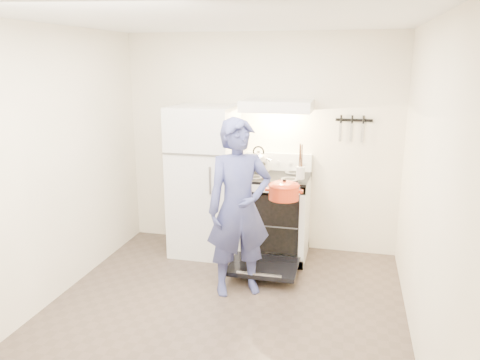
{
  "coord_description": "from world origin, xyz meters",
  "views": [
    {
      "loc": [
        1.04,
        -3.5,
        2.19
      ],
      "look_at": [
        -0.05,
        1.0,
        1.0
      ],
      "focal_mm": 35.0,
      "sensor_mm": 36.0,
      "label": 1
    }
  ],
  "objects_px": {
    "refrigerator": "(204,180)",
    "person": "(239,208)",
    "tea_kettle": "(258,159)",
    "dutch_oven": "(284,192)",
    "stove_body": "(274,217)"
  },
  "relations": [
    {
      "from": "refrigerator",
      "to": "person",
      "type": "distance_m",
      "value": 1.1
    },
    {
      "from": "refrigerator",
      "to": "stove_body",
      "type": "distance_m",
      "value": 0.9
    },
    {
      "from": "stove_body",
      "to": "tea_kettle",
      "type": "distance_m",
      "value": 0.68
    },
    {
      "from": "person",
      "to": "tea_kettle",
      "type": "bearing_deg",
      "value": 64.29
    },
    {
      "from": "refrigerator",
      "to": "stove_body",
      "type": "xyz_separation_m",
      "value": [
        0.81,
        0.02,
        -0.39
      ]
    },
    {
      "from": "person",
      "to": "stove_body",
      "type": "bearing_deg",
      "value": 51.73
    },
    {
      "from": "tea_kettle",
      "to": "dutch_oven",
      "type": "height_order",
      "value": "tea_kettle"
    },
    {
      "from": "refrigerator",
      "to": "tea_kettle",
      "type": "relative_size",
      "value": 5.69
    },
    {
      "from": "refrigerator",
      "to": "stove_body",
      "type": "bearing_deg",
      "value": 1.77
    },
    {
      "from": "refrigerator",
      "to": "dutch_oven",
      "type": "bearing_deg",
      "value": -27.96
    },
    {
      "from": "stove_body",
      "to": "tea_kettle",
      "type": "relative_size",
      "value": 3.08
    },
    {
      "from": "refrigerator",
      "to": "stove_body",
      "type": "height_order",
      "value": "refrigerator"
    },
    {
      "from": "tea_kettle",
      "to": "dutch_oven",
      "type": "relative_size",
      "value": 0.8
    },
    {
      "from": "stove_body",
      "to": "dutch_oven",
      "type": "relative_size",
      "value": 2.47
    },
    {
      "from": "stove_body",
      "to": "person",
      "type": "xyz_separation_m",
      "value": [
        -0.18,
        -0.93,
        0.39
      ]
    }
  ]
}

